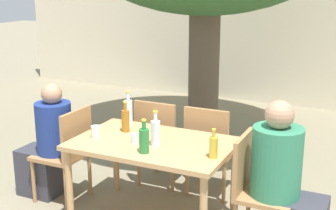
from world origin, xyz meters
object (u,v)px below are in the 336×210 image
at_px(patio_chair_2, 160,137).
at_px(green_bottle_2, 144,140).
at_px(water_bottle_1, 155,132).
at_px(drinking_glass_1, 96,132).
at_px(person_seated_0, 47,147).
at_px(person_seated_1, 286,186).
at_px(oil_cruet_0, 213,147).
at_px(dining_table_front, 153,151).
at_px(patio_chair_0, 68,149).
at_px(drinking_glass_0, 135,139).
at_px(patio_chair_1, 256,184).
at_px(patio_chair_3, 210,145).
at_px(amber_bottle_4, 125,120).
at_px(water_bottle_3, 128,111).

xyz_separation_m(patio_chair_2, green_bottle_2, (0.33, -0.93, 0.32)).
bearing_deg(green_bottle_2, water_bottle_1, 87.96).
bearing_deg(drinking_glass_1, person_seated_0, 169.40).
distance_m(patio_chair_2, person_seated_1, 1.56).
height_order(patio_chair_2, oil_cruet_0, oil_cruet_0).
bearing_deg(oil_cruet_0, dining_table_front, 167.75).
height_order(patio_chair_0, water_bottle_1, water_bottle_1).
distance_m(patio_chair_0, person_seated_1, 2.05).
height_order(dining_table_front, person_seated_0, person_seated_0).
distance_m(patio_chair_0, drinking_glass_0, 0.84).
height_order(person_seated_0, drinking_glass_0, person_seated_0).
bearing_deg(green_bottle_2, person_seated_1, 13.58).
distance_m(patio_chair_1, green_bottle_2, 0.95).
bearing_deg(dining_table_front, drinking_glass_1, -166.15).
xyz_separation_m(patio_chair_3, green_bottle_2, (-0.21, -0.93, 0.32)).
bearing_deg(person_seated_1, patio_chair_2, 64.46).
height_order(patio_chair_1, patio_chair_3, same).
distance_m(patio_chair_2, water_bottle_1, 0.88).
xyz_separation_m(patio_chair_2, amber_bottle_4, (-0.08, -0.54, 0.33)).
height_order(person_seated_1, water_bottle_1, person_seated_1).
bearing_deg(patio_chair_3, amber_bottle_4, 40.96).
relative_size(green_bottle_2, water_bottle_3, 0.88).
xyz_separation_m(patio_chair_3, oil_cruet_0, (0.32, -0.80, 0.31)).
distance_m(patio_chair_3, person_seated_1, 1.10).
bearing_deg(amber_bottle_4, drinking_glass_1, -119.80).
bearing_deg(drinking_glass_0, patio_chair_3, 63.35).
height_order(patio_chair_0, oil_cruet_0, oil_cruet_0).
bearing_deg(person_seated_1, water_bottle_3, 77.03).
xyz_separation_m(patio_chair_1, person_seated_1, (0.23, -0.00, 0.03)).
height_order(oil_cruet_0, amber_bottle_4, amber_bottle_4).
bearing_deg(drinking_glass_1, green_bottle_2, -14.13).
bearing_deg(patio_chair_2, person_seated_1, 154.46).
bearing_deg(patio_chair_0, drinking_glass_0, 82.84).
distance_m(person_seated_1, drinking_glass_1, 1.66).
relative_size(water_bottle_1, water_bottle_3, 0.95).
relative_size(dining_table_front, green_bottle_2, 4.84).
relative_size(person_seated_1, water_bottle_1, 4.08).
bearing_deg(patio_chair_3, patio_chair_2, 0.00).
xyz_separation_m(patio_chair_3, water_bottle_3, (-0.72, -0.31, 0.34)).
xyz_separation_m(patio_chair_2, water_bottle_3, (-0.18, -0.31, 0.34)).
bearing_deg(drinking_glass_1, patio_chair_3, 46.06).
height_order(patio_chair_2, drinking_glass_1, patio_chair_2).
distance_m(patio_chair_2, drinking_glass_0, 0.83).
bearing_deg(patio_chair_0, patio_chair_1, 90.00).
relative_size(drinking_glass_0, drinking_glass_1, 0.78).
height_order(patio_chair_3, person_seated_0, person_seated_0).
xyz_separation_m(patio_chair_0, person_seated_0, (-0.24, -0.00, -0.01)).
xyz_separation_m(water_bottle_1, drinking_glass_0, (-0.18, -0.02, -0.07)).
xyz_separation_m(dining_table_front, water_bottle_3, (-0.45, 0.37, 0.21)).
xyz_separation_m(water_bottle_1, green_bottle_2, (-0.01, -0.19, -0.01)).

